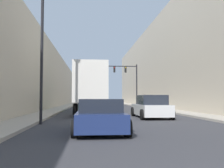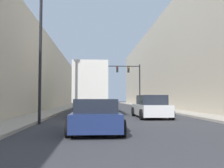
# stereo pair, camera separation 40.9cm
# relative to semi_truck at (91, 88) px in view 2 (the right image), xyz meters

# --- Properties ---
(sidewalk_right) EXTENTS (2.03, 80.00, 0.15)m
(sidewalk_right) POSITION_rel_semi_truck_xyz_m (8.38, 8.96, -2.22)
(sidewalk_right) COLOR #B2A899
(sidewalk_right) RESTS_ON ground
(sidewalk_left) EXTENTS (2.03, 80.00, 0.15)m
(sidewalk_left) POSITION_rel_semi_truck_xyz_m (-3.83, 8.96, -2.22)
(sidewalk_left) COLOR #B2A899
(sidewalk_left) RESTS_ON ground
(building_right) EXTENTS (6.00, 80.00, 12.95)m
(building_right) POSITION_rel_semi_truck_xyz_m (12.39, 8.96, 4.18)
(building_right) COLOR beige
(building_right) RESTS_ON ground
(building_left) EXTENTS (6.00, 80.00, 8.42)m
(building_left) POSITION_rel_semi_truck_xyz_m (-7.85, 8.96, 1.91)
(building_left) COLOR beige
(building_left) RESTS_ON ground
(semi_truck) EXTENTS (2.52, 11.75, 4.08)m
(semi_truck) POSITION_rel_semi_truck_xyz_m (0.00, 0.00, 0.00)
(semi_truck) COLOR silver
(semi_truck) RESTS_ON ground
(sedan_car) EXTENTS (2.15, 4.57, 1.38)m
(sedan_car) POSITION_rel_semi_truck_xyz_m (0.38, -12.36, -1.64)
(sedan_car) COLOR navy
(sedan_car) RESTS_ON ground
(suv_car) EXTENTS (2.19, 4.79, 1.62)m
(suv_car) POSITION_rel_semi_truck_xyz_m (4.33, -5.40, -1.53)
(suv_car) COLOR silver
(suv_car) RESTS_ON ground
(traffic_signal_gantry) EXTENTS (5.30, 0.35, 6.60)m
(traffic_signal_gantry) POSITION_rel_semi_truck_xyz_m (6.05, 14.92, 2.21)
(traffic_signal_gantry) COLOR black
(traffic_signal_gantry) RESTS_ON ground
(street_lamp) EXTENTS (0.44, 0.44, 7.89)m
(street_lamp) POSITION_rel_semi_truck_xyz_m (-2.67, -9.17, 2.66)
(street_lamp) COLOR black
(street_lamp) RESTS_ON ground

